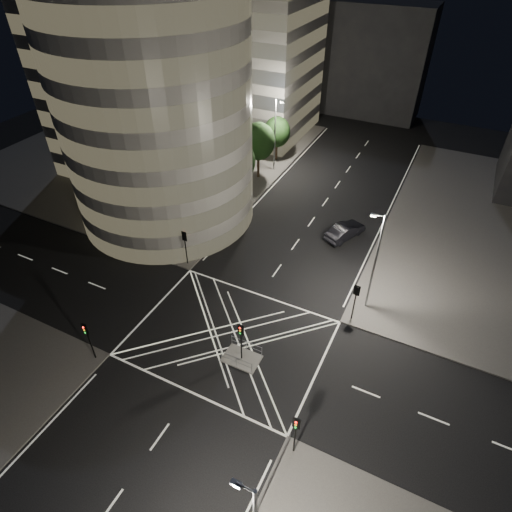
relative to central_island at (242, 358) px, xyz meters
The scene contains 22 objects.
ground 2.50m from the central_island, 143.13° to the left, with size 120.00×120.00×0.00m, color black.
sidewalk_far_left 42.11m from the central_island, 137.41° to the left, with size 42.00×42.00×0.15m, color #4F4C4A.
central_island is the anchor object (origin of this frame).
office_tower_curved 32.93m from the central_island, 138.33° to the left, with size 30.00×29.00×27.20m.
office_block_rear 50.90m from the central_island, 118.89° to the left, with size 24.00×16.00×22.00m, color gray.
building_far_end 60.46m from the central_island, 95.76° to the left, with size 18.00×8.00×18.00m, color black.
tree_a 16.97m from the central_island, 139.97° to the left, with size 4.33×4.33×7.04m.
tree_b 21.22m from the central_island, 127.15° to the left, with size 5.23×5.23×7.59m.
tree_c 26.22m from the central_island, 119.05° to the left, with size 4.58×4.58×7.56m.
tree_d 31.56m from the central_island, 113.68° to the left, with size 4.37×4.37×7.67m.
tree_e 36.95m from the central_island, 109.92° to the left, with size 3.80×3.80×6.44m.
traffic_signal_fl 13.91m from the central_island, 142.46° to the left, with size 0.55×0.22×4.00m.
traffic_signal_nl 12.36m from the central_island, 153.86° to the right, with size 0.55×0.22×4.00m.
traffic_signal_fr 11.10m from the central_island, 50.67° to the left, with size 0.55×0.22×4.00m.
traffic_signal_nr 9.08m from the central_island, 37.93° to the right, with size 0.55×0.22×4.00m.
traffic_signal_island 2.84m from the central_island, ahead, with size 0.55×0.22×4.00m.
street_lamp_left_near 18.52m from the central_island, 130.27° to the left, with size 1.25×0.25×10.00m.
street_lamp_left_far 33.95m from the central_island, 109.95° to the left, with size 1.25×0.25×10.00m.
street_lamp_right_far 13.98m from the central_island, 54.70° to the left, with size 1.25×0.25×10.00m.
railing_island_south 1.10m from the central_island, 90.00° to the right, with size 2.80×0.06×1.10m, color slate.
railing_island_north 1.10m from the central_island, 90.00° to the left, with size 2.80×0.06×1.10m, color slate.
sedan 20.41m from the central_island, 83.14° to the left, with size 1.81×5.18×1.71m, color black.
Camera 1 is at (12.93, -20.83, 28.64)m, focal length 30.00 mm.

